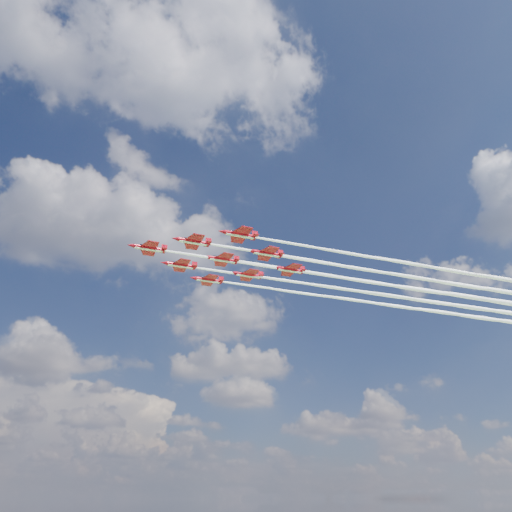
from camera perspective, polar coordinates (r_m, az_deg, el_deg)
name	(u,v)px	position (r m, az deg, el deg)	size (l,w,h in m)	color
jet_lead	(393,285)	(162.27, 15.36, -3.27)	(157.54, 27.86, 2.63)	#A50918
jet_row2_port	(436,281)	(162.64, 19.85, -2.67)	(157.54, 27.86, 2.63)	#A50918
jet_row2_starb	(406,298)	(173.80, 16.74, -4.61)	(157.54, 27.86, 2.63)	#A50918
jet_row3_port	(481,276)	(164.01, 24.29, -2.07)	(157.54, 27.86, 2.63)	#A50918
jet_row3_centre	(446,294)	(174.40, 20.93, -4.05)	(157.54, 27.86, 2.63)	#A50918
jet_row3_starb	(417,309)	(185.50, 17.95, -5.78)	(157.54, 27.86, 2.63)	#A50918
jet_row4_port	(489,289)	(175.93, 25.07, -3.47)	(157.54, 27.86, 2.63)	#A50918
jet_row4_starb	(456,305)	(186.30, 21.88, -5.24)	(157.54, 27.86, 2.63)	#A50918
jet_tail	(496,301)	(187.97, 25.75, -4.69)	(157.54, 27.86, 2.63)	#A50918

